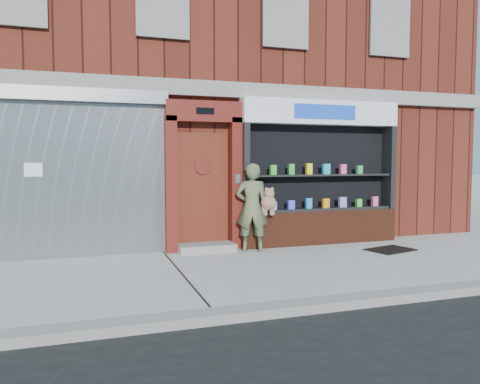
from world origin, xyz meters
name	(u,v)px	position (x,y,z in m)	size (l,w,h in m)	color
ground	(276,268)	(0.00, 0.00, 0.00)	(80.00, 80.00, 0.00)	#9E9E99
curb	(345,302)	(0.00, -2.15, 0.06)	(60.00, 0.30, 0.12)	gray
building	(194,80)	(0.00, 5.99, 4.00)	(12.00, 8.16, 8.00)	#4C1911
shutter_bay	(82,163)	(-3.00, 1.93, 1.72)	(3.10, 0.30, 3.04)	gray
red_door_bay	(204,176)	(-0.75, 1.86, 1.46)	(1.52, 0.58, 2.90)	#4A110C
pharmacy_bay	(319,179)	(1.75, 1.81, 1.37)	(3.50, 0.41, 3.00)	#5A2515
woman	(253,207)	(0.14, 1.47, 0.86)	(0.83, 0.58, 1.71)	#58613F
doormat	(390,250)	(2.71, 0.67, 0.01)	(0.89, 0.62, 0.02)	black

